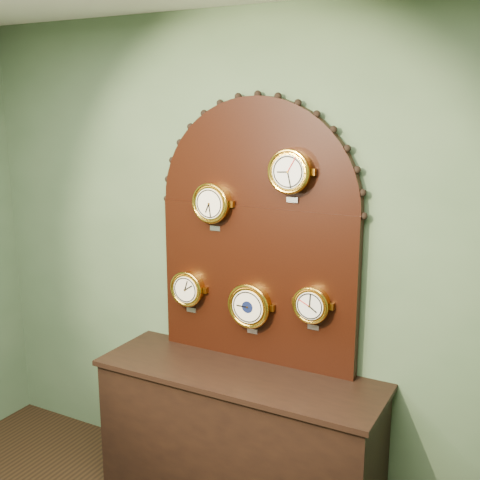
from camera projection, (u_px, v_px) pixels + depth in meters
The scene contains 8 objects.
wall_back at pixel (261, 262), 3.43m from camera, with size 4.00×4.00×0.00m, color #475F41.
shop_counter at pixel (238, 442), 3.42m from camera, with size 1.60×0.50×0.80m, color black.
display_board at pixel (257, 225), 3.33m from camera, with size 1.26×0.06×1.53m.
roman_clock at pixel (212, 203), 3.37m from camera, with size 0.23×0.08×0.28m.
arabic_clock at pixel (290, 171), 3.10m from camera, with size 0.24×0.08×0.29m.
hygrometer at pixel (188, 288), 3.56m from camera, with size 0.22×0.08×0.27m.
barometer at pixel (250, 305), 3.38m from camera, with size 0.26×0.08×0.31m.
tide_clock at pixel (312, 304), 3.19m from camera, with size 0.21×0.08×0.26m.
Camera 1 is at (1.46, -0.47, 2.28)m, focal length 44.76 mm.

